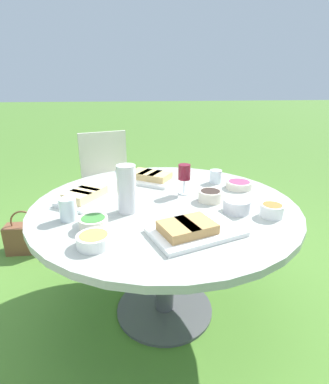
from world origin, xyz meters
TOP-DOWN VIEW (x-y plane):
  - ground_plane at (0.00, 0.00)m, footprint 40.00×40.00m
  - dining_table at (0.00, 0.00)m, footprint 1.40×1.40m
  - chair_near_left at (0.40, -1.21)m, footprint 0.55×0.54m
  - water_pitcher at (0.20, 0.10)m, footprint 0.10×0.09m
  - wine_glass at (-0.13, -0.12)m, footprint 0.07×0.07m
  - platter_bread_main at (-0.08, 0.37)m, footprint 0.44×0.36m
  - platter_charcuterie at (0.05, -0.37)m, footprint 0.38×0.35m
  - platter_sandwich_side at (0.42, -0.06)m, footprint 0.32×0.35m
  - bowl_fries at (0.32, 0.42)m, footprint 0.14×0.14m
  - bowl_salad at (0.34, 0.27)m, footprint 0.13×0.13m
  - bowl_olives at (-0.25, 0.01)m, footprint 0.13×0.13m
  - bowl_dip_red at (-0.47, -0.18)m, footprint 0.15×0.15m
  - bowl_dip_cream at (-0.34, 0.16)m, footprint 0.13×0.13m
  - bowl_roasted_veg at (-0.49, 0.23)m, footprint 0.11×0.11m
  - cup_water_near at (0.47, 0.16)m, footprint 0.08×0.08m
  - cup_water_far at (-0.36, -0.30)m, footprint 0.08×0.08m
  - handbag at (1.05, -0.79)m, footprint 0.30×0.14m

SIDE VIEW (x-z plane):
  - ground_plane at x=0.00m, z-range 0.00..0.00m
  - handbag at x=1.05m, z-range -0.06..0.31m
  - chair_near_left at x=0.40m, z-range 0.08..0.97m
  - dining_table at x=0.00m, z-range 0.25..0.97m
  - bowl_dip_red at x=-0.47m, z-range 0.72..0.76m
  - platter_bread_main at x=-0.08m, z-range 0.71..0.77m
  - bowl_fries at x=0.32m, z-range 0.72..0.77m
  - platter_charcuterie at x=0.05m, z-range 0.71..0.77m
  - bowl_salad at x=0.34m, z-range 0.72..0.77m
  - platter_sandwich_side at x=0.42m, z-range 0.71..0.78m
  - bowl_olives at x=-0.25m, z-range 0.72..0.78m
  - bowl_roasted_veg at x=-0.49m, z-range 0.72..0.78m
  - bowl_dip_cream at x=-0.34m, z-range 0.72..0.78m
  - cup_water_far at x=-0.36m, z-range 0.71..0.80m
  - cup_water_near at x=0.47m, z-range 0.71..0.82m
  - water_pitcher at x=0.20m, z-range 0.71..0.95m
  - wine_glass at x=-0.13m, z-range 0.75..0.92m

